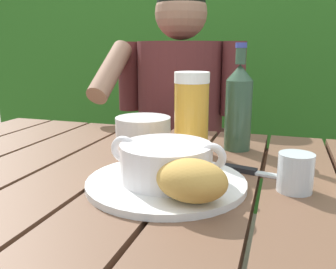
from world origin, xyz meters
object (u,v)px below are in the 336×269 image
person_eating (176,123)px  beer_glass (191,114)px  chair_near_diner (189,171)px  diner_bowl (143,126)px  table_knife (255,172)px  serving_plate (166,182)px  water_glass_small (295,173)px  soup_bowl (166,161)px  beer_bottle (239,106)px  bread_roll (192,180)px

person_eating → beer_glass: 0.54m
chair_near_diner → diner_bowl: (0.00, -0.54, 0.31)m
beer_glass → table_knife: 0.20m
serving_plate → chair_near_diner: bearing=101.5°
chair_near_diner → water_glass_small: 1.00m
person_eating → soup_bowl: (0.19, -0.70, 0.08)m
beer_glass → water_glass_small: 0.29m
chair_near_diner → soup_bowl: chair_near_diner is taller
water_glass_small → diner_bowl: bearing=142.4°
beer_bottle → person_eating: bearing=123.5°
beer_glass → diner_bowl: 0.24m
serving_plate → water_glass_small: size_ratio=4.26×
chair_near_diner → table_knife: chair_near_diner is taller
diner_bowl → beer_bottle: bearing=-14.3°
chair_near_diner → diner_bowl: size_ratio=6.14×
bread_roll → table_knife: 0.21m
table_knife → serving_plate: bearing=-142.7°
person_eating → diner_bowl: size_ratio=7.85×
bread_roll → table_knife: bearing=66.7°
beer_bottle → soup_bowl: bearing=-107.5°
person_eating → table_knife: person_eating is taller
beer_bottle → water_glass_small: (0.13, -0.24, -0.07)m
serving_plate → diner_bowl: (-0.18, 0.35, 0.02)m
serving_plate → soup_bowl: soup_bowl is taller
bread_roll → beer_glass: 0.30m
beer_bottle → diner_bowl: size_ratio=1.62×
serving_plate → beer_bottle: beer_bottle is taller
bread_roll → soup_bowl: bearing=130.6°
beer_glass → beer_bottle: bearing=38.0°
bread_roll → beer_glass: beer_glass is taller
beer_glass → water_glass_small: bearing=-36.1°
person_eating → beer_bottle: (0.28, -0.42, 0.14)m
serving_plate → diner_bowl: 0.40m
chair_near_diner → beer_bottle: beer_bottle is taller
soup_bowl → beer_bottle: bearing=72.5°
person_eating → table_knife: bearing=-60.5°
person_eating → water_glass_small: bearing=-58.4°
water_glass_small → table_knife: (-0.07, 0.07, -0.03)m
person_eating → bread_roll: size_ratio=9.92×
chair_near_diner → soup_bowl: bearing=-78.5°
bread_roll → table_knife: (0.08, 0.19, -0.04)m
chair_near_diner → serving_plate: size_ratio=3.35×
bread_roll → beer_bottle: bearing=86.2°
beer_bottle → table_knife: beer_bottle is taller
person_eating → soup_bowl: bearing=-75.1°
water_glass_small → table_knife: size_ratio=0.40×
beer_bottle → diner_bowl: beer_bottle is taller
serving_plate → diner_bowl: size_ratio=1.83×
person_eating → water_glass_small: size_ratio=18.26×
bread_roll → beer_bottle: 0.37m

